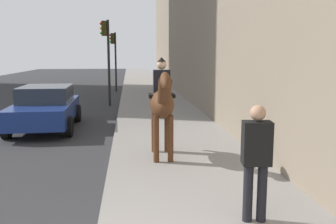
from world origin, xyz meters
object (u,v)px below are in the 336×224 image
Objects in this scene: car_near_lane at (46,107)px; traffic_light_far_curb at (114,52)px; mounted_horse_near at (162,102)px; pedestrian_greeting at (256,156)px; traffic_light_near_curb at (107,49)px.

traffic_light_far_curb is at bearing 169.90° from car_near_lane.
mounted_horse_near is 3.60m from pedestrian_greeting.
traffic_light_near_curb is at bearing 18.76° from pedestrian_greeting.
pedestrian_greeting is 0.40× the size of car_near_lane.
traffic_light_near_curb reaches higher than mounted_horse_near.
traffic_light_near_curb reaches higher than pedestrian_greeting.
mounted_horse_near is 0.55× the size of car_near_lane.
mounted_horse_near is 1.37× the size of pedestrian_greeting.
pedestrian_greeting is 0.43× the size of traffic_light_far_curb.
pedestrian_greeting is 20.56m from traffic_light_far_curb.
traffic_light_far_curb is (16.88, 1.72, 1.20)m from mounted_horse_near.
traffic_light_near_curb is at bearing 160.54° from car_near_lane.
traffic_light_near_curb is 1.05× the size of traffic_light_far_curb.
traffic_light_near_curb is (13.24, 2.83, 1.65)m from pedestrian_greeting.
traffic_light_near_curb reaches higher than traffic_light_far_curb.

